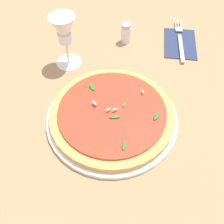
{
  "coord_description": "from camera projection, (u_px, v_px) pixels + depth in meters",
  "views": [
    {
      "loc": [
        -0.44,
        -0.08,
        0.55
      ],
      "look_at": [
        -0.03,
        -0.02,
        0.03
      ],
      "focal_mm": 42.0,
      "sensor_mm": 36.0,
      "label": 1
    }
  ],
  "objects": [
    {
      "name": "ground_plane",
      "position": [
        108.0,
        108.0,
        0.71
      ],
      "size": [
        6.0,
        6.0,
        0.0
      ],
      "primitive_type": "plane",
      "color": "#9E7A56"
    },
    {
      "name": "pizza_arugula_main",
      "position": [
        112.0,
        115.0,
        0.67
      ],
      "size": [
        0.34,
        0.34,
        0.05
      ],
      "color": "white",
      "rests_on": "ground_plane"
    },
    {
      "name": "wine_glass",
      "position": [
        64.0,
        33.0,
        0.73
      ],
      "size": [
        0.08,
        0.08,
        0.16
      ],
      "color": "white",
      "rests_on": "ground_plane"
    },
    {
      "name": "napkin",
      "position": [
        180.0,
        43.0,
        0.88
      ],
      "size": [
        0.16,
        0.11,
        0.01
      ],
      "rotation": [
        0.0,
        0.0,
        0.03
      ],
      "color": "navy",
      "rests_on": "ground_plane"
    },
    {
      "name": "fork",
      "position": [
        180.0,
        40.0,
        0.88
      ],
      "size": [
        0.22,
        0.03,
        0.0
      ],
      "rotation": [
        0.0,
        0.0,
        0.07
      ],
      "color": "silver",
      "rests_on": "ground_plane"
    },
    {
      "name": "shaker_pepper",
      "position": [
        126.0,
        33.0,
        0.86
      ],
      "size": [
        0.03,
        0.03,
        0.07
      ],
      "color": "silver",
      "rests_on": "ground_plane"
    }
  ]
}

